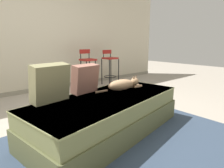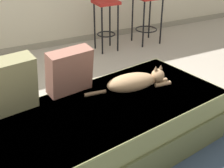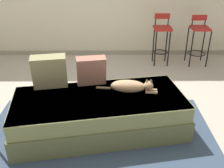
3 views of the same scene
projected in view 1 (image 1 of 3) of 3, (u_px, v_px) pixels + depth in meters
ground_plane at (90, 121)px, 2.67m from camera, size 16.00×16.00×0.00m
wall_back_panel at (31, 33)px, 4.06m from camera, size 8.00×0.10×2.60m
wall_baseboard_trim at (37, 90)px, 4.29m from camera, size 8.00×0.02×0.09m
area_rug at (125, 140)px, 2.15m from camera, size 2.72×1.99×0.01m
couch at (108, 114)px, 2.32m from camera, size 2.14×1.21×0.46m
throw_pillow_corner at (50, 83)px, 2.03m from camera, size 0.44×0.27×0.43m
throw_pillow_middle at (85, 79)px, 2.41m from camera, size 0.38×0.24×0.37m
cat at (123, 85)px, 2.59m from camera, size 0.74×0.21×0.19m
bar_stool_near_window at (88, 65)px, 4.51m from camera, size 0.32×0.32×0.94m
bar_stool_by_doorway at (110, 64)px, 4.96m from camera, size 0.34×0.34×0.91m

